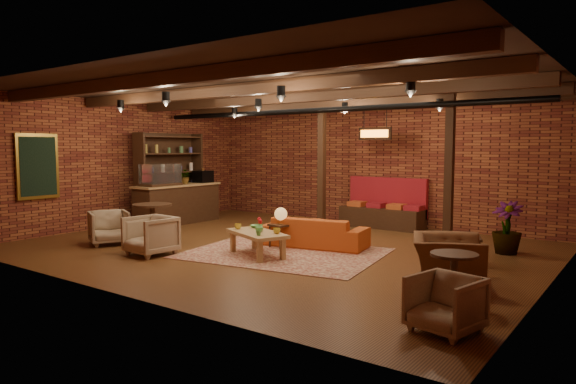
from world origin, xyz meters
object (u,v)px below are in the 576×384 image
Objects in this scene: armchair_b at (151,234)px; armchair_right at (448,253)px; sofa at (315,232)px; round_table_left at (153,217)px; round_table_right at (454,271)px; plant_tall at (509,175)px; coffee_table at (257,234)px; side_table_book at (466,239)px; armchair_far at (445,301)px; side_table_lamp at (281,217)px; armchair_a at (109,226)px.

armchair_b is 0.73× the size of armchair_right.
sofa is 3.41m from round_table_left.
round_table_right is 0.23× the size of plant_tall.
coffee_table reaches higher than sofa.
plant_tall is (3.31, 1.58, 1.19)m from sofa.
side_table_book is at bearing 21.71° from coffee_table.
armchair_far is at bearing -23.92° from coffee_table.
coffee_table is 4.08m from round_table_right.
armchair_far is 0.23× the size of plant_tall.
plant_tall reaches higher than round_table_right.
side_table_lamp reaches higher than armchair_b.
sofa is 2.72× the size of armchair_a.
round_table_left is 7.13m from plant_tall.
round_table_left is 1.04× the size of armchair_b.
side_table_lamp is 1.06× the size of armchair_a.
armchair_a is at bearing -164.14° from coffee_table.
armchair_a reaches higher than side_table_book.
armchair_right reaches higher than armchair_a.
armchair_far is at bearing 175.98° from armchair_right.
armchair_a is (-3.24, -0.92, -0.02)m from coffee_table.
armchair_b is 5.65m from round_table_right.
plant_tall reaches higher than armchair_right.
armchair_b reaches higher than armchair_far.
round_table_right and armchair_far have the same top height.
side_table_lamp reaches higher than coffee_table.
side_table_lamp is at bearing 96.84° from coffee_table.
side_table_lamp is 4.43m from plant_tall.
side_table_book is at bearing 16.10° from round_table_left.
round_table_left reaches higher than sofa.
side_table_book is at bearing 116.53° from armchair_far.
round_table_left is at bearing 143.03° from armchair_b.
round_table_right is at bearing 116.36° from armchair_far.
armchair_b is 1.17× the size of armchair_far.
side_table_lamp is 1.35× the size of side_table_book.
plant_tall is at bearing -34.65° from armchair_a.
round_table_left is at bearing -179.21° from armchair_far.
coffee_table is 1.91× the size of armchair_a.
side_table_lamp is 0.73× the size of armchair_right.
side_table_book is at bearing -100.11° from plant_tall.
coffee_table is at bearing 68.32° from armchair_right.
armchair_b reaches higher than round_table_right.
armchair_far is (4.29, -2.74, -0.28)m from side_table_lamp.
coffee_table is 4.58m from armchair_far.
armchair_a is 0.69× the size of armchair_right.
armchair_right is at bearing 146.81° from sofa.
armchair_a is at bearing -150.92° from plant_tall.
round_table_left reaches higher than round_table_right.
round_table_left is 6.89m from armchair_far.
armchair_a is 7.48m from armchair_far.
round_table_right is (6.50, -0.57, -0.11)m from round_table_left.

